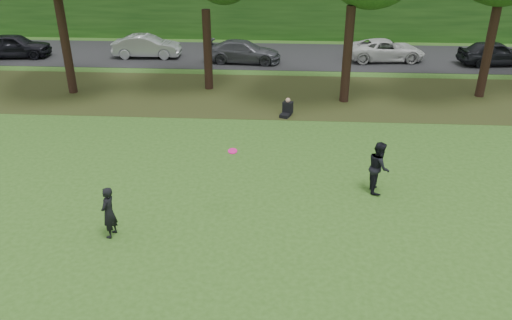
{
  "coord_description": "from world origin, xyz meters",
  "views": [
    {
      "loc": [
        1.11,
        -11.54,
        8.34
      ],
      "look_at": [
        0.22,
        2.74,
        1.3
      ],
      "focal_mm": 35.0,
      "sensor_mm": 36.0,
      "label": 1
    }
  ],
  "objects_px": {
    "player_left": "(109,212)",
    "seated_person": "(287,109)",
    "frisbee": "(233,151)",
    "player_right": "(379,167)"
  },
  "relations": [
    {
      "from": "player_left",
      "to": "seated_person",
      "type": "xyz_separation_m",
      "value": [
        4.99,
        9.97,
        -0.47
      ]
    },
    {
      "from": "frisbee",
      "to": "seated_person",
      "type": "bearing_deg",
      "value": 79.78
    },
    {
      "from": "player_left",
      "to": "seated_person",
      "type": "bearing_deg",
      "value": 163.38
    },
    {
      "from": "player_right",
      "to": "frisbee",
      "type": "height_order",
      "value": "frisbee"
    },
    {
      "from": "player_left",
      "to": "seated_person",
      "type": "height_order",
      "value": "player_left"
    },
    {
      "from": "player_left",
      "to": "player_right",
      "type": "bearing_deg",
      "value": 121.33
    },
    {
      "from": "player_left",
      "to": "player_right",
      "type": "relative_size",
      "value": 0.89
    },
    {
      "from": "player_right",
      "to": "frisbee",
      "type": "bearing_deg",
      "value": 113.09
    },
    {
      "from": "player_left",
      "to": "player_right",
      "type": "distance_m",
      "value": 8.63
    },
    {
      "from": "player_right",
      "to": "seated_person",
      "type": "xyz_separation_m",
      "value": [
        -3.05,
        6.83,
        -0.57
      ]
    }
  ]
}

